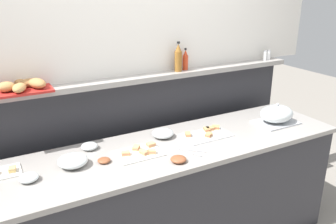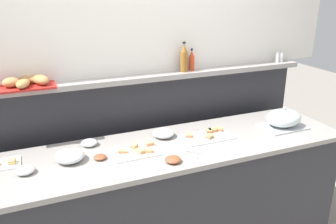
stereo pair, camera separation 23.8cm
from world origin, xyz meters
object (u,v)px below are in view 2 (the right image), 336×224
at_px(serving_cloche, 284,119).
at_px(glass_bowl_medium, 89,143).
at_px(glass_bowl_extra, 163,133).
at_px(vinegar_bottle_amber, 184,59).
at_px(glass_bowl_large, 70,156).
at_px(hot_sauce_bottle, 192,61).
at_px(pepper_shaker, 281,57).
at_px(condiment_bowl_cream, 173,160).
at_px(serving_tongs, 188,152).
at_px(glass_bowl_small, 25,170).
at_px(salt_shaker, 277,57).
at_px(sandwich_platter_rear, 136,151).
at_px(condiment_bowl_red, 100,157).
at_px(bread_basket, 27,82).
at_px(sandwich_platter_side, 207,136).

relative_size(serving_cloche, glass_bowl_medium, 3.02).
distance_m(glass_bowl_extra, vinegar_bottle_amber, 0.63).
bearing_deg(glass_bowl_large, glass_bowl_medium, 49.09).
distance_m(hot_sauce_bottle, pepper_shaker, 0.89).
height_order(glass_bowl_medium, glass_bowl_extra, glass_bowl_extra).
distance_m(serving_cloche, pepper_shaker, 0.68).
xyz_separation_m(serving_cloche, pepper_shaker, (0.32, 0.47, 0.37)).
height_order(condiment_bowl_cream, serving_tongs, condiment_bowl_cream).
relative_size(serving_cloche, condiment_bowl_cream, 3.30).
xyz_separation_m(glass_bowl_small, salt_shaker, (2.17, 0.46, 0.43)).
relative_size(sandwich_platter_rear, condiment_bowl_red, 3.82).
relative_size(condiment_bowl_cream, bread_basket, 0.26).
height_order(condiment_bowl_cream, hot_sauce_bottle, hot_sauce_bottle).
distance_m(glass_bowl_large, hot_sauce_bottle, 1.22).
bearing_deg(glass_bowl_small, serving_cloche, -0.41).
height_order(serving_cloche, vinegar_bottle_amber, vinegar_bottle_amber).
relative_size(serving_tongs, salt_shaker, 2.02).
height_order(condiment_bowl_red, pepper_shaker, pepper_shaker).
relative_size(glass_bowl_large, bread_basket, 0.46).
height_order(glass_bowl_large, salt_shaker, salt_shaker).
relative_size(serving_tongs, hot_sauce_bottle, 1.00).
distance_m(sandwich_platter_side, hot_sauce_bottle, 0.64).
relative_size(hot_sauce_bottle, pepper_shaker, 2.02).
xyz_separation_m(glass_bowl_extra, bread_basket, (-0.88, 0.28, 0.41)).
height_order(sandwich_platter_rear, glass_bowl_large, glass_bowl_large).
distance_m(condiment_bowl_red, hot_sauce_bottle, 1.10).
bearing_deg(salt_shaker, sandwich_platter_rear, -163.01).
relative_size(sandwich_platter_side, sandwich_platter_rear, 1.16).
relative_size(glass_bowl_medium, glass_bowl_extra, 0.70).
bearing_deg(pepper_shaker, salt_shaker, 180.00).
xyz_separation_m(glass_bowl_small, condiment_bowl_red, (0.45, 0.01, -0.01)).
relative_size(serving_cloche, glass_bowl_extra, 2.13).
distance_m(sandwich_platter_side, condiment_bowl_cream, 0.47).
distance_m(glass_bowl_small, vinegar_bottle_amber, 1.41).
xyz_separation_m(glass_bowl_medium, condiment_bowl_cream, (0.44, -0.45, -0.00)).
distance_m(condiment_bowl_red, bread_basket, 0.72).
bearing_deg(glass_bowl_small, sandwich_platter_side, 2.34).
relative_size(glass_bowl_large, hot_sauce_bottle, 1.05).
bearing_deg(glass_bowl_large, hot_sauce_bottle, 21.66).
height_order(glass_bowl_small, glass_bowl_extra, glass_bowl_extra).
bearing_deg(glass_bowl_small, glass_bowl_medium, 29.27).
bearing_deg(glass_bowl_extra, pepper_shaker, 12.75).
xyz_separation_m(glass_bowl_small, condiment_bowl_cream, (0.87, -0.21, -0.00)).
distance_m(glass_bowl_medium, salt_shaker, 1.81).
distance_m(glass_bowl_extra, hot_sauce_bottle, 0.66).
bearing_deg(condiment_bowl_red, sandwich_platter_rear, 0.35).
xyz_separation_m(glass_bowl_large, condiment_bowl_red, (0.18, -0.05, -0.02)).
bearing_deg(serving_cloche, glass_bowl_large, 177.54).
height_order(sandwich_platter_side, glass_bowl_large, glass_bowl_large).
bearing_deg(sandwich_platter_rear, vinegar_bottle_amber, 38.93).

